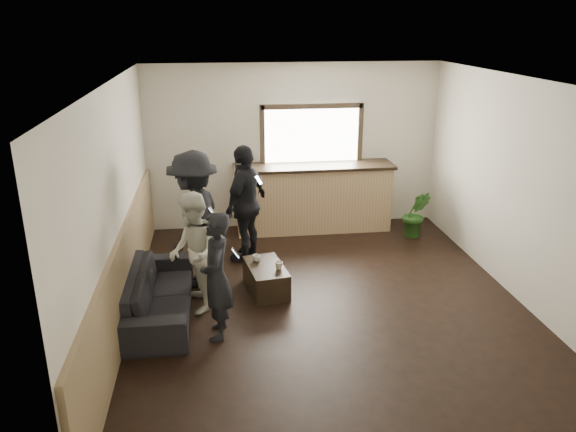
{
  "coord_description": "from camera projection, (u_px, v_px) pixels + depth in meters",
  "views": [
    {
      "loc": [
        -1.34,
        -6.35,
        3.47
      ],
      "look_at": [
        -0.44,
        0.4,
        1.07
      ],
      "focal_mm": 35.0,
      "sensor_mm": 36.0,
      "label": 1
    }
  ],
  "objects": [
    {
      "name": "person_d",
      "position": [
        246.0,
        204.0,
        8.29
      ],
      "size": [
        0.93,
        1.1,
        1.77
      ],
      "rotation": [
        0.0,
        0.0,
        -2.15
      ],
      "color": "black",
      "rests_on": "ground"
    },
    {
      "name": "bar_counter",
      "position": [
        313.0,
        194.0,
        9.6
      ],
      "size": [
        2.7,
        0.68,
        2.13
      ],
      "color": "tan",
      "rests_on": "ground"
    },
    {
      "name": "potted_plant",
      "position": [
        416.0,
        214.0,
        9.32
      ],
      "size": [
        0.51,
        0.44,
        0.8
      ],
      "primitive_type": "imported",
      "rotation": [
        0.0,
        0.0,
        -0.21
      ],
      "color": "#2D6623",
      "rests_on": "ground"
    },
    {
      "name": "person_a",
      "position": [
        217.0,
        276.0,
        6.27
      ],
      "size": [
        0.46,
        0.56,
        1.49
      ],
      "rotation": [
        0.0,
        0.0,
        -1.62
      ],
      "color": "black",
      "rests_on": "ground"
    },
    {
      "name": "cup_b",
      "position": [
        279.0,
        265.0,
        7.34
      ],
      "size": [
        0.15,
        0.15,
        0.1
      ],
      "primitive_type": "imported",
      "rotation": [
        0.0,
        0.0,
        5.53
      ],
      "color": "silver",
      "rests_on": "coffee_table"
    },
    {
      "name": "person_c",
      "position": [
        194.0,
        220.0,
        7.49
      ],
      "size": [
        1.05,
        1.37,
        1.86
      ],
      "rotation": [
        0.0,
        0.0,
        -1.91
      ],
      "color": "black",
      "rests_on": "ground"
    },
    {
      "name": "coffee_table",
      "position": [
        266.0,
        278.0,
        7.51
      ],
      "size": [
        0.58,
        0.89,
        0.37
      ],
      "primitive_type": "cube",
      "rotation": [
        0.0,
        0.0,
        0.16
      ],
      "color": "black",
      "rests_on": "ground"
    },
    {
      "name": "sofa",
      "position": [
        158.0,
        293.0,
        6.88
      ],
      "size": [
        0.77,
        1.97,
        0.58
      ],
      "primitive_type": "imported",
      "rotation": [
        0.0,
        0.0,
        1.57
      ],
      "color": "black",
      "rests_on": "ground"
    },
    {
      "name": "room_shell",
      "position": [
        268.0,
        197.0,
        6.67
      ],
      "size": [
        5.01,
        6.01,
        2.8
      ],
      "color": "silver",
      "rests_on": "ground"
    },
    {
      "name": "ground",
      "position": [
        326.0,
        303.0,
        7.25
      ],
      "size": [
        5.0,
        6.0,
        0.01
      ],
      "primitive_type": "cube",
      "color": "black"
    },
    {
      "name": "cup_a",
      "position": [
        256.0,
        258.0,
        7.58
      ],
      "size": [
        0.16,
        0.16,
        0.09
      ],
      "primitive_type": "imported",
      "rotation": [
        0.0,
        0.0,
        2.49
      ],
      "color": "silver",
      "rests_on": "coffee_table"
    },
    {
      "name": "person_b",
      "position": [
        194.0,
        253.0,
        6.86
      ],
      "size": [
        0.68,
        0.82,
        1.52
      ],
      "rotation": [
        0.0,
        0.0,
        -1.42
      ],
      "color": "silver",
      "rests_on": "ground"
    }
  ]
}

